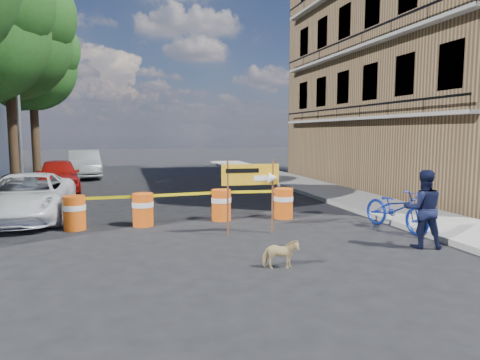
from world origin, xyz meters
TOP-DOWN VIEW (x-y plane):
  - ground at (0.00, 0.00)m, footprint 120.00×120.00m
  - sidewalk_east at (6.20, 6.00)m, footprint 2.40×40.00m
  - apartment_building at (12.00, 8.00)m, footprint 8.00×16.00m
  - tree_mid_b at (-6.73, 12.00)m, footprint 5.67×5.40m
  - tree_far at (-6.74, 17.00)m, footprint 5.04×4.80m
  - streetlamp at (-5.93, 9.50)m, footprint 1.25×0.18m
  - barrel_far_left at (-3.33, 2.51)m, footprint 0.58×0.58m
  - barrel_mid_left at (-1.58, 2.51)m, footprint 0.58×0.58m
  - barrel_mid_right at (0.65, 2.70)m, footprint 0.58×0.58m
  - barrel_far_right at (2.49, 2.49)m, footprint 0.58×0.58m
  - detour_sign at (1.15, 0.79)m, footprint 1.46×0.28m
  - pedestrian at (4.30, -1.36)m, footprint 1.03×0.92m
  - bicycle at (4.80, 0.30)m, footprint 0.93×1.24m
  - dog at (0.73, -1.96)m, footprint 0.72×0.45m
  - suv_white at (-4.80, 4.31)m, footprint 2.26×4.84m
  - sedan_red at (-4.80, 10.53)m, footprint 2.24×4.37m
  - sedan_silver at (-4.22, 16.35)m, footprint 2.19×4.86m

SIDE VIEW (x-z plane):
  - ground at x=0.00m, z-range 0.00..0.00m
  - sidewalk_east at x=6.20m, z-range 0.00..0.15m
  - dog at x=0.73m, z-range 0.00..0.57m
  - barrel_far_left at x=-3.33m, z-range 0.02..0.92m
  - barrel_mid_left at x=-1.58m, z-range 0.02..0.92m
  - barrel_mid_right at x=0.65m, z-range 0.02..0.92m
  - barrel_far_right at x=2.49m, z-range 0.02..0.92m
  - suv_white at x=-4.80m, z-range 0.00..1.34m
  - sedan_red at x=-4.80m, z-range 0.00..1.43m
  - sedan_silver at x=-4.22m, z-range 0.00..1.55m
  - pedestrian at x=4.30m, z-range 0.00..1.74m
  - bicycle at x=4.80m, z-range 0.00..2.14m
  - detour_sign at x=1.15m, z-range 0.44..2.31m
  - streetlamp at x=-5.93m, z-range 0.38..8.38m
  - apartment_building at x=12.00m, z-range 0.00..12.00m
  - tree_far at x=-6.74m, z-range 1.80..10.64m
  - tree_mid_b at x=-6.73m, z-range 1.90..11.53m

